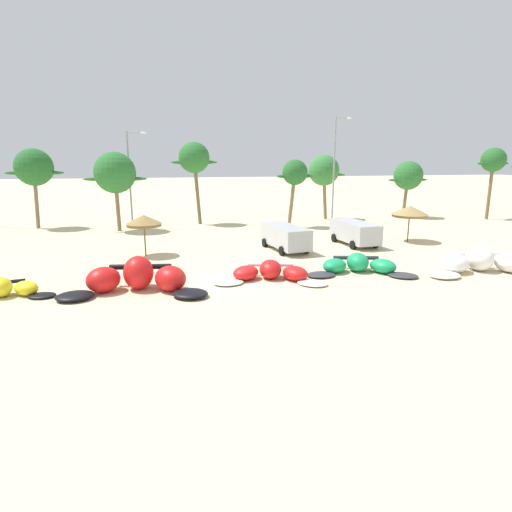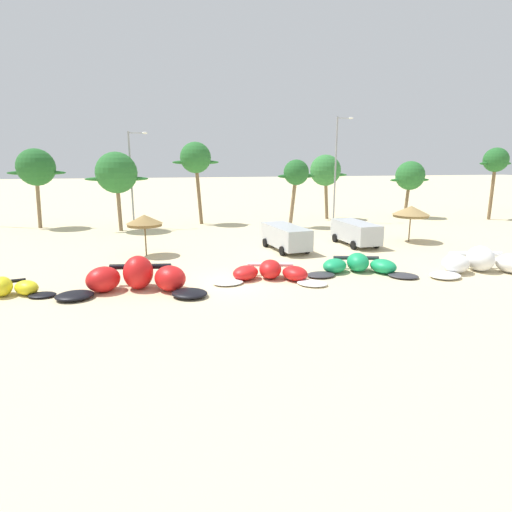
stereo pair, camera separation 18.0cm
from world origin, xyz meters
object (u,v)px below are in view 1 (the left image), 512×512
at_px(kite_right_of_center, 483,263).
at_px(beach_umbrella_near_van, 144,221).
at_px(parked_van, 354,231).
at_px(palm_right, 493,161).
at_px(palm_left, 115,173).
at_px(lamppost_west_center, 131,175).
at_px(parked_car_second, 284,236).
at_px(kite_center, 359,265).
at_px(palm_right_of_gap, 408,176).
at_px(palm_center_right, 324,171).
at_px(kite_left, 137,279).
at_px(kite_left_of_center, 270,273).
at_px(palm_left_of_gap, 194,159).
at_px(palm_center_left, 295,174).
at_px(beach_umbrella_middle, 410,211).
at_px(kite_far_left, 1,291).
at_px(palm_leftmost, 34,168).
at_px(lamppost_east_center, 335,165).

xyz_separation_m(kite_right_of_center, beach_umbrella_near_van, (-20.32, 8.82, 1.93)).
distance_m(parked_van, palm_right, 23.98).
height_order(palm_left, lamppost_west_center, lamppost_west_center).
relative_size(beach_umbrella_near_van, parked_car_second, 0.54).
relative_size(kite_center, kite_right_of_center, 0.86).
height_order(kite_center, palm_right_of_gap, palm_right_of_gap).
relative_size(parked_van, palm_center_right, 0.72).
relative_size(palm_center_right, palm_right_of_gap, 1.11).
height_order(kite_left, parked_van, parked_van).
distance_m(kite_left_of_center, parked_van, 12.35).
relative_size(palm_left, palm_left_of_gap, 0.88).
height_order(palm_center_left, palm_center_right, palm_center_right).
xyz_separation_m(beach_umbrella_middle, parked_car_second, (-10.96, -1.08, -1.44)).
distance_m(kite_far_left, palm_right_of_gap, 42.29).
bearing_deg(palm_leftmost, beach_umbrella_middle, -23.13).
distance_m(palm_right_of_gap, lamppost_east_center, 9.72).
height_order(kite_center, palm_leftmost, palm_leftmost).
bearing_deg(palm_leftmost, lamppost_east_center, -3.25).
height_order(kite_left_of_center, beach_umbrella_near_van, beach_umbrella_near_van).
relative_size(kite_left_of_center, palm_center_left, 0.97).
height_order(parked_car_second, palm_center_left, palm_center_left).
xyz_separation_m(parked_car_second, palm_left, (-13.17, 11.43, 4.33)).
height_order(lamppost_west_center, lamppost_east_center, lamppost_east_center).
height_order(kite_center, palm_center_right, palm_center_right).
distance_m(palm_center_right, palm_right_of_gap, 9.96).
bearing_deg(lamppost_east_center, beach_umbrella_middle, -81.15).
distance_m(palm_left_of_gap, palm_right_of_gap, 24.36).
bearing_deg(kite_left_of_center, kite_center, 4.73).
distance_m(kite_center, palm_right, 31.04).
bearing_deg(palm_left_of_gap, palm_center_left, -22.96).
relative_size(parked_car_second, palm_center_right, 0.76).
relative_size(palm_center_right, palm_right, 0.91).
height_order(kite_right_of_center, palm_right, palm_right).
distance_m(beach_umbrella_near_van, parked_car_second, 10.32).
bearing_deg(palm_leftmost, kite_center, -42.90).
bearing_deg(palm_right, kite_left, -152.20).
bearing_deg(palm_right_of_gap, kite_far_left, -147.51).
bearing_deg(palm_left_of_gap, palm_right, -5.38).
distance_m(kite_far_left, kite_center, 19.56).
distance_m(palm_left, palm_left_of_gap, 8.15).
height_order(palm_center_right, lamppost_west_center, lamppost_west_center).
relative_size(parked_van, palm_right, 0.65).
bearing_deg(kite_center, kite_far_left, -177.39).
height_order(kite_left_of_center, palm_leftmost, palm_leftmost).
relative_size(kite_right_of_center, palm_center_left, 1.17).
bearing_deg(kite_right_of_center, palm_left, 139.08).
bearing_deg(kite_left, palm_right, 27.80).
bearing_deg(lamppost_east_center, parked_van, -104.34).
bearing_deg(beach_umbrella_middle, kite_right_of_center, -95.00).
bearing_deg(palm_leftmost, palm_center_left, -10.15).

